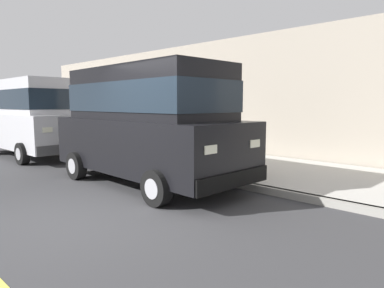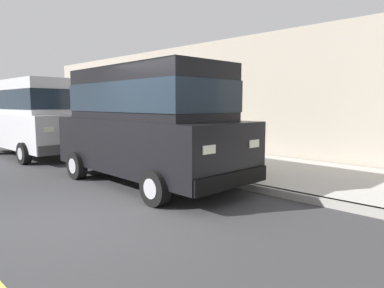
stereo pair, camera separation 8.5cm
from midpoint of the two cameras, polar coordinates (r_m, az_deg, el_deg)
ground_plane at (r=5.77m, az=-17.59°, el=-11.27°), size 80.00×80.00×0.00m
curb at (r=7.72m, az=3.90°, el=-5.89°), size 0.16×64.00×0.14m
sidewalk at (r=9.14m, az=11.25°, el=-4.03°), size 3.60×64.00×0.14m
car_black_van at (r=7.55m, az=-7.08°, el=3.94°), size 2.26×4.96×2.52m
car_silver_van at (r=12.70m, az=-24.41°, el=4.49°), size 2.15×4.91×2.52m
dog_tan at (r=8.26m, az=10.77°, el=-2.63°), size 0.76×0.22×0.49m
building_facade at (r=13.53m, az=-0.24°, el=7.60°), size 0.50×20.00×3.93m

